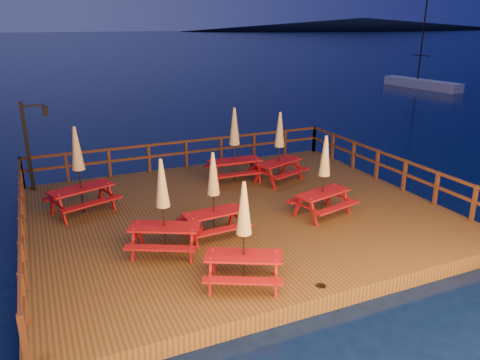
{
  "coord_description": "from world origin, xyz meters",
  "views": [
    {
      "loc": [
        -5.24,
        -11.98,
        5.89
      ],
      "look_at": [
        0.39,
        0.6,
        1.15
      ],
      "focal_mm": 35.0,
      "sensor_mm": 36.0,
      "label": 1
    }
  ],
  "objects_px": {
    "picnic_table_0": "(244,233)",
    "picnic_table_2": "(279,146)",
    "sailboat": "(421,84)",
    "picnic_table_1": "(163,206)",
    "lamp_post": "(31,138)"
  },
  "relations": [
    {
      "from": "lamp_post",
      "to": "picnic_table_1",
      "type": "distance_m",
      "value": 6.88
    },
    {
      "from": "picnic_table_0",
      "to": "picnic_table_1",
      "type": "height_order",
      "value": "picnic_table_1"
    },
    {
      "from": "lamp_post",
      "to": "picnic_table_1",
      "type": "bearing_deg",
      "value": -66.66
    },
    {
      "from": "sailboat",
      "to": "picnic_table_0",
      "type": "distance_m",
      "value": 37.62
    },
    {
      "from": "sailboat",
      "to": "picnic_table_2",
      "type": "relative_size",
      "value": 4.57
    },
    {
      "from": "picnic_table_0",
      "to": "picnic_table_1",
      "type": "distance_m",
      "value": 2.41
    },
    {
      "from": "picnic_table_1",
      "to": "picnic_table_2",
      "type": "relative_size",
      "value": 0.97
    },
    {
      "from": "picnic_table_2",
      "to": "sailboat",
      "type": "bearing_deg",
      "value": 16.46
    },
    {
      "from": "lamp_post",
      "to": "sailboat",
      "type": "relative_size",
      "value": 0.26
    },
    {
      "from": "sailboat",
      "to": "picnic_table_2",
      "type": "xyz_separation_m",
      "value": [
        -24.75,
        -18.45,
        1.32
      ]
    },
    {
      "from": "picnic_table_0",
      "to": "picnic_table_2",
      "type": "xyz_separation_m",
      "value": [
        4.01,
        5.78,
        0.06
      ]
    },
    {
      "from": "picnic_table_0",
      "to": "lamp_post",
      "type": "bearing_deg",
      "value": 141.92
    },
    {
      "from": "picnic_table_1",
      "to": "picnic_table_2",
      "type": "xyz_separation_m",
      "value": [
        5.17,
        3.67,
        0.03
      ]
    },
    {
      "from": "picnic_table_0",
      "to": "picnic_table_2",
      "type": "bearing_deg",
      "value": 82.37
    },
    {
      "from": "picnic_table_2",
      "to": "lamp_post",
      "type": "bearing_deg",
      "value": 141.36
    }
  ]
}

